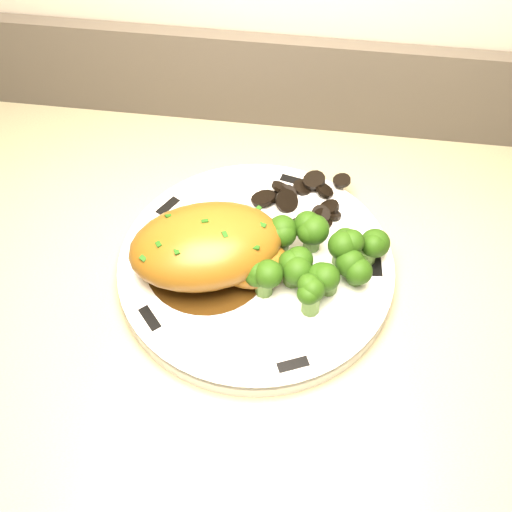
# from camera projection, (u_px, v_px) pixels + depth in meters

# --- Properties ---
(counter) EXTENTS (2.16, 0.71, 1.05)m
(counter) POSITION_uv_depth(u_px,v_px,m) (111.00, 467.00, 1.02)
(counter) COLOR brown
(counter) RESTS_ON ground
(plate) EXTENTS (0.36, 0.36, 0.02)m
(plate) POSITION_uv_depth(u_px,v_px,m) (256.00, 267.00, 0.67)
(plate) COLOR white
(plate) RESTS_ON counter
(rim_accent_0) EXTENTS (0.03, 0.02, 0.00)m
(rim_accent_0) POSITION_uv_depth(u_px,v_px,m) (293.00, 180.00, 0.73)
(rim_accent_0) COLOR black
(rim_accent_0) RESTS_ON plate
(rim_accent_1) EXTENTS (0.02, 0.03, 0.00)m
(rim_accent_1) POSITION_uv_depth(u_px,v_px,m) (168.00, 206.00, 0.71)
(rim_accent_1) COLOR black
(rim_accent_1) RESTS_ON plate
(rim_accent_2) EXTENTS (0.03, 0.03, 0.00)m
(rim_accent_2) POSITION_uv_depth(u_px,v_px,m) (150.00, 318.00, 0.62)
(rim_accent_2) COLOR black
(rim_accent_2) RESTS_ON plate
(rim_accent_3) EXTENTS (0.03, 0.02, 0.00)m
(rim_accent_3) POSITION_uv_depth(u_px,v_px,m) (293.00, 365.00, 0.59)
(rim_accent_3) COLOR black
(rim_accent_3) RESTS_ON plate
(rim_accent_4) EXTENTS (0.01, 0.03, 0.00)m
(rim_accent_4) POSITION_uv_depth(u_px,v_px,m) (376.00, 265.00, 0.66)
(rim_accent_4) COLOR black
(rim_accent_4) RESTS_ON plate
(gravy_pool) EXTENTS (0.13, 0.13, 0.00)m
(gravy_pool) POSITION_uv_depth(u_px,v_px,m) (208.00, 264.00, 0.66)
(gravy_pool) COLOR #341F09
(gravy_pool) RESTS_ON plate
(chicken_breast) EXTENTS (0.18, 0.15, 0.06)m
(chicken_breast) POSITION_uv_depth(u_px,v_px,m) (212.00, 248.00, 0.63)
(chicken_breast) COLOR brown
(chicken_breast) RESTS_ON plate
(mushroom_pile) EXTENTS (0.10, 0.08, 0.03)m
(mushroom_pile) POSITION_uv_depth(u_px,v_px,m) (290.00, 204.00, 0.70)
(mushroom_pile) COLOR black
(mushroom_pile) RESTS_ON plate
(broccoli_florets) EXTENTS (0.14, 0.11, 0.04)m
(broccoli_florets) POSITION_uv_depth(u_px,v_px,m) (312.00, 260.00, 0.63)
(broccoli_florets) COLOR #547D34
(broccoli_florets) RESTS_ON plate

